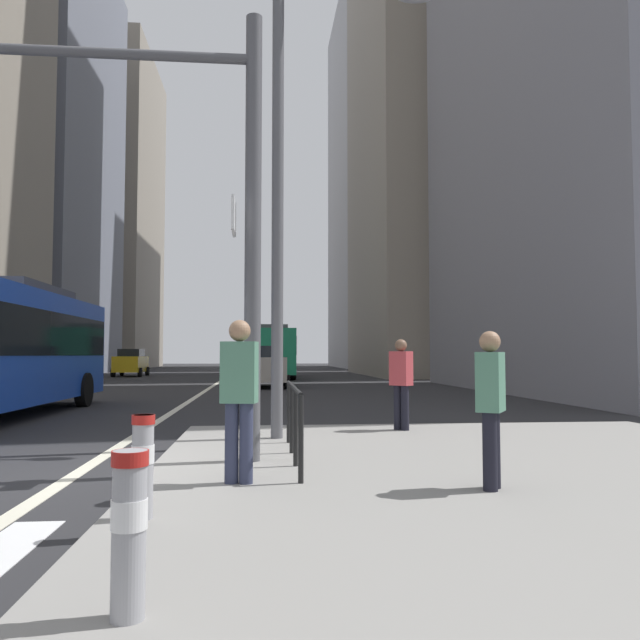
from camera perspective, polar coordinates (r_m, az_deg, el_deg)
name	(u,v)px	position (r m, az deg, el deg)	size (l,w,h in m)	color
ground_plane	(208,389)	(28.58, -10.16, -6.23)	(160.00, 160.00, 0.00)	#28282B
median_island	(518,475)	(8.21, 17.67, -13.34)	(9.00, 10.00, 0.15)	gray
lane_centre_line	(222,380)	(38.54, -8.91, -5.43)	(0.20, 80.00, 0.01)	beige
office_tower_left_mid	(36,156)	(57.40, -24.48, 13.49)	(10.14, 18.37, 35.46)	slate
office_tower_left_far	(109,212)	(79.94, -18.76, 9.30)	(10.39, 18.64, 37.17)	gray
office_tower_right_mid	(449,40)	(55.03, 11.68, 23.77)	(13.76, 17.80, 52.86)	gray
office_tower_right_far	(384,181)	(77.51, 5.87, 12.55)	(10.94, 24.98, 45.08)	#9E9EA3
city_bus_red_receding	(271,350)	(41.76, -4.48, -2.77)	(2.89, 11.26, 3.40)	#198456
car_oncoming_mid	(131,362)	(46.56, -16.89, -3.73)	(2.04, 4.08, 1.94)	gold
car_receding_near	(266,366)	(29.54, -4.95, -4.24)	(2.06, 4.46, 1.94)	#B2A899
traffic_signal_gantry	(67,154)	(9.07, -22.13, 13.84)	(7.15, 0.65, 6.00)	#515156
street_lamp_post	(278,136)	(11.17, -3.87, 16.39)	(5.50, 0.32, 8.00)	#56565B
bollard_front	(129,525)	(3.63, -17.05, -17.46)	(0.20, 0.20, 0.88)	#99999E
bollard_left	(143,461)	(5.65, -15.89, -12.27)	(0.20, 0.20, 0.88)	#99999E
pedestrian_railing	(294,407)	(8.44, -2.43, -7.96)	(0.06, 3.19, 0.98)	black
pedestrian_waiting	(239,391)	(6.90, -7.39, -6.49)	(0.42, 0.31, 1.77)	#2D334C
pedestrian_walking	(491,401)	(6.79, 15.34, -7.19)	(0.40, 0.45, 1.64)	black
pedestrian_far	(401,379)	(11.72, 7.42, -5.41)	(0.44, 0.44, 1.68)	black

